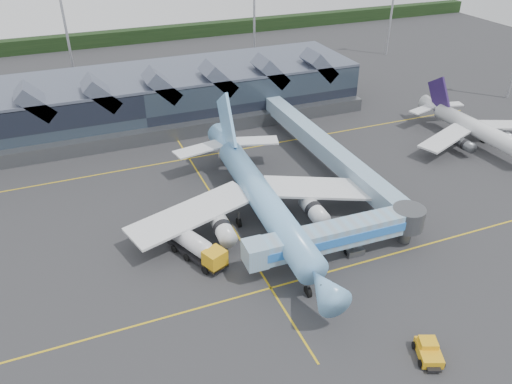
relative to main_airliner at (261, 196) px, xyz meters
name	(u,v)px	position (x,y,z in m)	size (l,w,h in m)	color
ground	(246,249)	(-4.29, -5.52, -4.14)	(260.00, 260.00, 0.00)	#2A2A2C
taxi_stripes	(222,211)	(-4.29, 4.48, -4.13)	(120.00, 60.00, 0.01)	gold
tree_line_far	(116,38)	(-4.29, 104.48, -2.14)	(260.00, 4.00, 4.00)	black
terminal	(137,99)	(-9.36, 41.84, 0.75)	(90.00, 22.25, 12.52)	black
light_masts	(233,31)	(16.71, 57.28, 8.35)	(132.40, 42.56, 22.45)	#9C9EA5
main_airliner	(261,196)	(0.00, 0.00, 0.00)	(38.07, 43.79, 14.07)	#77B8F1
regional_jet	(476,129)	(45.95, 8.28, -0.95)	(26.83, 29.21, 10.04)	silver
jet_bridge	(348,233)	(7.20, -11.38, -0.65)	(24.84, 4.28, 5.19)	#7FB0D4
fuel_truck	(195,245)	(-10.86, -4.52, -2.27)	(5.93, 9.67, 3.32)	black
pushback_tug	(429,351)	(6.36, -28.75, -3.36)	(3.46, 4.29, 1.72)	gold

